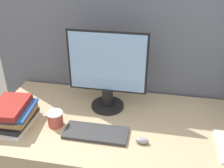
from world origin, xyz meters
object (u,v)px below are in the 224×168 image
(monitor, at_px, (107,73))
(coffee_cup, at_px, (55,119))
(mouse, at_px, (142,141))
(keyboard, at_px, (96,133))
(book_stack, at_px, (12,114))

(monitor, xyz_separation_m, coffee_cup, (-0.27, -0.26, -0.21))
(mouse, xyz_separation_m, coffee_cup, (-0.54, 0.07, 0.03))
(mouse, distance_m, coffee_cup, 0.54)
(mouse, bearing_deg, keyboard, 174.48)
(monitor, xyz_separation_m, book_stack, (-0.54, -0.30, -0.19))
(book_stack, bearing_deg, keyboard, -0.71)
(keyboard, xyz_separation_m, book_stack, (-0.53, 0.01, 0.06))
(book_stack, bearing_deg, coffee_cup, 7.09)
(monitor, height_order, mouse, monitor)
(mouse, relative_size, book_stack, 0.24)
(keyboard, height_order, mouse, mouse)
(keyboard, xyz_separation_m, coffee_cup, (-0.26, 0.04, 0.04))
(keyboard, xyz_separation_m, mouse, (0.27, -0.03, 0.01))
(mouse, bearing_deg, coffee_cup, 173.03)
(keyboard, bearing_deg, coffee_cup, 171.53)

